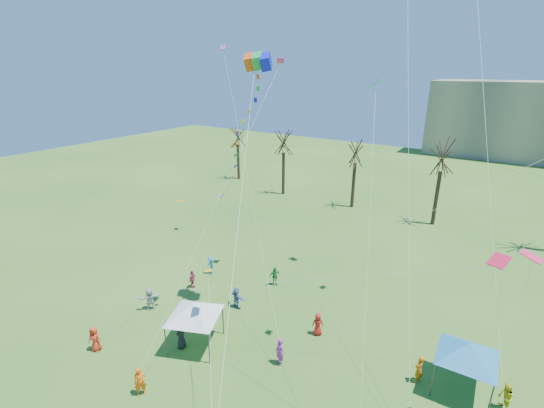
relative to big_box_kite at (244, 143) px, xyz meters
The scene contains 6 objects.
bare_tree_row 29.12m from the big_box_kite, 67.91° to the left, with size 67.12×9.42×12.09m.
big_box_kite is the anchor object (origin of this frame).
canopy_tent_white 11.16m from the big_box_kite, 104.91° to the right, with size 4.06×4.06×3.30m.
canopy_tent_blue 17.59m from the big_box_kite, ahead, with size 4.34×4.34×3.25m.
festival_crowd 13.08m from the big_box_kite, 39.69° to the right, with size 25.00×14.74×1.86m.
small_kites_aloft 6.55m from the big_box_kite, 19.98° to the left, with size 29.75×19.07×31.76m.
Camera 1 is at (9.02, -10.00, 17.46)m, focal length 25.00 mm.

